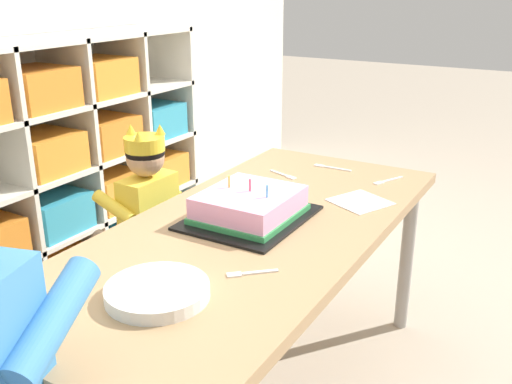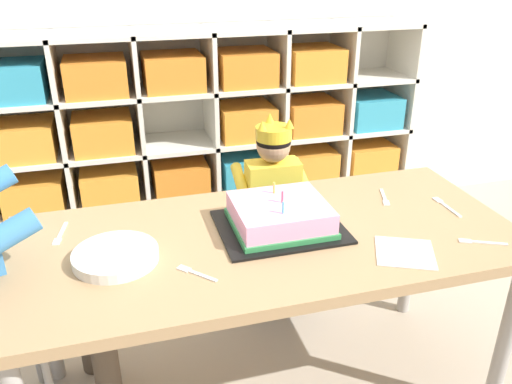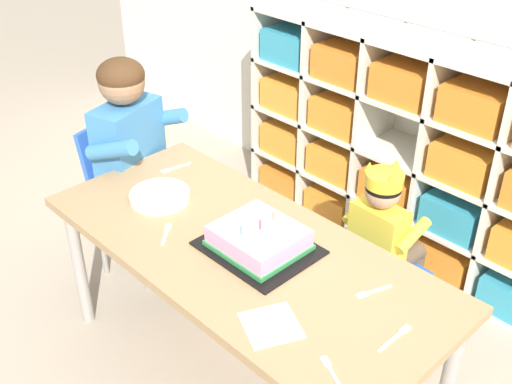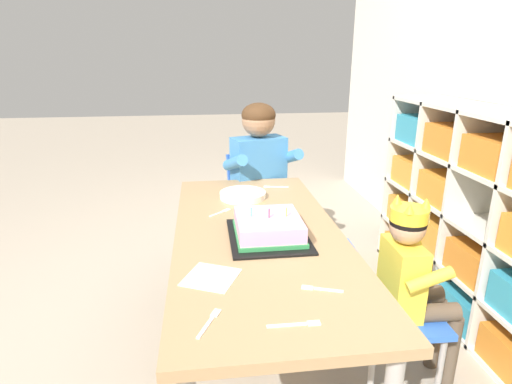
% 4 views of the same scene
% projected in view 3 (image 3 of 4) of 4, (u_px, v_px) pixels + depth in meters
% --- Properties ---
extents(ground, '(16.00, 16.00, 0.00)m').
position_uv_depth(ground, '(244.00, 373.00, 2.45)').
color(ground, tan).
extents(storage_cubby_shelf, '(2.03, 0.32, 1.05)m').
position_uv_depth(storage_cubby_shelf, '(429.00, 170.00, 2.83)').
color(storage_cubby_shelf, silver).
rests_on(storage_cubby_shelf, ground).
extents(activity_table, '(1.49, 0.67, 0.62)m').
position_uv_depth(activity_table, '(242.00, 260.00, 2.16)').
color(activity_table, '#A37F56').
rests_on(activity_table, ground).
extents(classroom_chair_blue, '(0.36, 0.36, 0.58)m').
position_uv_depth(classroom_chair_blue, '(363.00, 273.00, 2.43)').
color(classroom_chair_blue, blue).
rests_on(classroom_chair_blue, ground).
extents(child_with_crown, '(0.30, 0.31, 0.80)m').
position_uv_depth(child_with_crown, '(384.00, 231.00, 2.41)').
color(child_with_crown, yellow).
rests_on(child_with_crown, ground).
extents(classroom_chair_adult_side, '(0.40, 0.38, 0.72)m').
position_uv_depth(classroom_chair_adult_side, '(125.00, 185.00, 2.81)').
color(classroom_chair_adult_side, blue).
rests_on(classroom_chair_adult_side, ground).
extents(adult_helper_seated, '(0.47, 0.46, 1.04)m').
position_uv_depth(adult_helper_seated, '(141.00, 151.00, 2.65)').
color(adult_helper_seated, '#3D7FBC').
rests_on(adult_helper_seated, ground).
extents(birthday_cake_on_tray, '(0.37, 0.30, 0.12)m').
position_uv_depth(birthday_cake_on_tray, '(259.00, 240.00, 2.09)').
color(birthday_cake_on_tray, black).
rests_on(birthday_cake_on_tray, activity_table).
extents(paper_plate_stack, '(0.23, 0.23, 0.03)m').
position_uv_depth(paper_plate_stack, '(160.00, 196.00, 2.37)').
color(paper_plate_stack, white).
rests_on(paper_plate_stack, activity_table).
extents(paper_napkin_square, '(0.21, 0.21, 0.00)m').
position_uv_depth(paper_napkin_square, '(271.00, 325.00, 1.80)').
color(paper_napkin_square, white).
rests_on(paper_napkin_square, activity_table).
extents(fork_near_cake_tray, '(0.06, 0.12, 0.00)m').
position_uv_depth(fork_near_cake_tray, '(372.00, 292.00, 1.92)').
color(fork_near_cake_tray, white).
rests_on(fork_near_cake_tray, activity_table).
extents(fork_beside_plate_stack, '(0.04, 0.13, 0.00)m').
position_uv_depth(fork_beside_plate_stack, '(174.00, 168.00, 2.58)').
color(fork_beside_plate_stack, white).
rests_on(fork_beside_plate_stack, activity_table).
extents(fork_scattered_mid_table, '(0.09, 0.10, 0.00)m').
position_uv_depth(fork_scattered_mid_table, '(166.00, 233.00, 2.19)').
color(fork_scattered_mid_table, white).
rests_on(fork_scattered_mid_table, activity_table).
extents(fork_at_table_front_edge, '(0.13, 0.07, 0.00)m').
position_uv_depth(fork_at_table_front_edge, '(332.00, 372.00, 1.65)').
color(fork_at_table_front_edge, white).
rests_on(fork_at_table_front_edge, activity_table).
extents(fork_near_child_seat, '(0.02, 0.14, 0.00)m').
position_uv_depth(fork_near_child_seat, '(396.00, 337.00, 1.76)').
color(fork_near_child_seat, white).
rests_on(fork_near_child_seat, activity_table).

